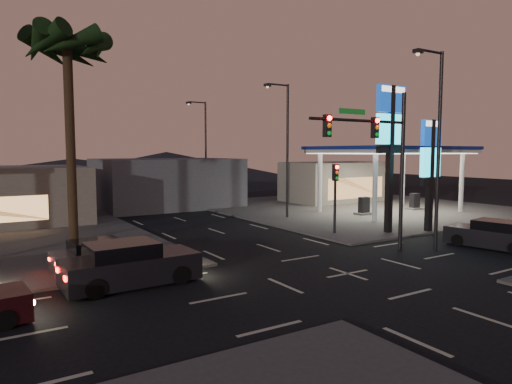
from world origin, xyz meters
TOP-DOWN VIEW (x-y plane):
  - ground at (0.00, 0.00)m, footprint 140.00×140.00m
  - corner_lot_ne at (16.00, 16.00)m, footprint 24.00×24.00m
  - gas_station at (16.00, 12.00)m, footprint 12.20×8.20m
  - convenience_store at (18.00, 21.00)m, footprint 10.00×6.00m
  - pylon_sign_tall at (8.50, 5.50)m, footprint 2.20×0.35m
  - pylon_sign_short at (11.00, 4.50)m, footprint 1.60×0.35m
  - traffic_signal_mast at (3.76, 1.99)m, footprint 6.10×0.39m
  - pedestal_signal at (5.50, 6.98)m, footprint 0.32×0.39m
  - streetlight_near at (6.79, 1.00)m, footprint 2.14×0.25m
  - streetlight_mid at (6.79, 14.00)m, footprint 2.14×0.25m
  - streetlight_far at (6.79, 28.00)m, footprint 2.14×0.25m
  - palm_a at (-9.00, 9.50)m, footprint 4.41×4.41m
  - building_far_mid at (2.00, 26.00)m, footprint 12.00×9.00m
  - hill_right at (15.00, 60.00)m, footprint 50.00×50.00m
  - hill_center at (0.00, 60.00)m, footprint 60.00×60.00m
  - car_lane_a_front at (-8.16, 3.18)m, footprint 5.18×2.32m
  - car_lane_b_front at (-8.55, 6.09)m, footprint 4.18×2.02m
  - suv_station at (10.01, -0.30)m, footprint 2.59×4.68m

SIDE VIEW (x-z plane):
  - ground at x=0.00m, z-range 0.00..0.00m
  - corner_lot_ne at x=16.00m, z-range 0.00..0.12m
  - car_lane_b_front at x=-8.55m, z-range -0.05..1.28m
  - suv_station at x=10.01m, z-range -0.05..1.43m
  - car_lane_a_front at x=-8.16m, z-range -0.06..1.60m
  - convenience_store at x=18.00m, z-range 0.00..4.00m
  - hill_center at x=0.00m, z-range 0.00..4.00m
  - building_far_mid at x=2.00m, z-range 0.00..4.40m
  - hill_right at x=15.00m, z-range 0.00..5.00m
  - pedestal_signal at x=5.50m, z-range 0.77..5.07m
  - pylon_sign_short at x=11.00m, z-range 1.16..8.16m
  - gas_station at x=16.00m, z-range 2.34..7.82m
  - traffic_signal_mast at x=3.76m, z-range 1.23..9.23m
  - streetlight_near at x=6.79m, z-range 0.72..10.72m
  - streetlight_mid at x=6.79m, z-range 0.72..10.72m
  - streetlight_far at x=6.79m, z-range 0.72..10.72m
  - pylon_sign_tall at x=8.50m, z-range 1.89..10.89m
  - palm_a at x=-9.00m, z-range 4.00..14.86m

